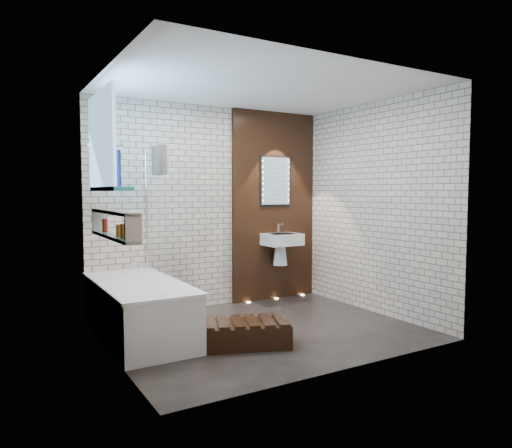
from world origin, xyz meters
TOP-DOWN VIEW (x-y plane):
  - ground at (0.00, 0.00)m, footprint 3.20×3.20m
  - room_shell at (0.00, 0.00)m, footprint 3.24×3.20m
  - walnut_panel at (0.95, 1.27)m, footprint 1.30×0.06m
  - clerestory_window at (-1.57, 0.35)m, footprint 0.18×1.00m
  - display_niche at (-1.53, 0.15)m, footprint 0.14×1.30m
  - bathtub at (-1.22, 0.45)m, footprint 0.79×1.74m
  - bath_screen at (-0.87, 0.89)m, footprint 0.01×0.78m
  - towel at (-0.87, 0.79)m, footprint 0.09×0.25m
  - shower_head at (-1.30, 0.95)m, footprint 0.18×0.18m
  - washbasin at (0.95, 1.07)m, footprint 0.50×0.36m
  - led_mirror at (0.95, 1.23)m, footprint 0.50×0.02m
  - walnut_step at (-0.47, -0.30)m, footprint 1.10×0.78m
  - niche_bottles at (-1.53, 0.03)m, footprint 0.05×0.82m
  - sill_vases at (-1.50, 0.45)m, footprint 0.19×0.50m
  - floor_uplights at (0.95, 1.20)m, footprint 0.96×0.06m

SIDE VIEW (x-z plane):
  - ground at x=0.00m, z-range 0.00..0.00m
  - floor_uplights at x=0.95m, z-range 0.00..0.01m
  - walnut_step at x=-0.47m, z-range 0.00..0.22m
  - bathtub at x=-1.22m, z-range -0.06..0.64m
  - washbasin at x=0.95m, z-range 0.50..1.08m
  - niche_bottles at x=-1.53m, z-range 1.09..1.23m
  - display_niche at x=-1.53m, z-range 1.07..1.33m
  - bath_screen at x=-0.87m, z-range 0.58..1.98m
  - walnut_panel at x=0.95m, z-range 0.00..2.60m
  - room_shell at x=0.00m, z-range 0.00..2.60m
  - led_mirror at x=0.95m, z-range 1.30..2.00m
  - sill_vases at x=-1.50m, z-range 1.52..1.86m
  - towel at x=-0.87m, z-range 1.69..2.01m
  - clerestory_window at x=-1.57m, z-range 1.43..2.37m
  - shower_head at x=-1.30m, z-range 1.99..2.01m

